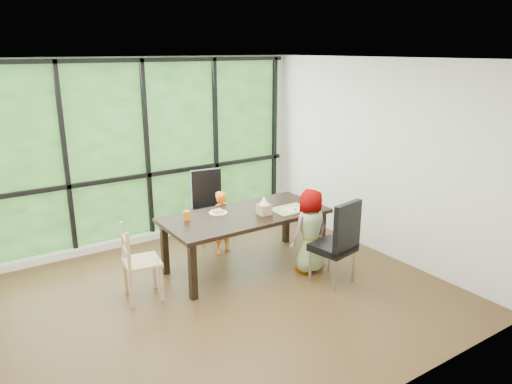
% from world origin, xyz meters
% --- Properties ---
extents(ground, '(5.00, 5.00, 0.00)m').
position_xyz_m(ground, '(0.00, 0.00, 0.00)').
color(ground, black).
rests_on(ground, ground).
extents(back_wall, '(5.00, 0.00, 5.00)m').
position_xyz_m(back_wall, '(0.00, 2.25, 1.35)').
color(back_wall, silver).
rests_on(back_wall, ground).
extents(foliage_backdrop, '(4.80, 0.02, 2.65)m').
position_xyz_m(foliage_backdrop, '(0.00, 2.23, 1.35)').
color(foliage_backdrop, '#1E511C').
rests_on(foliage_backdrop, back_wall).
extents(window_mullions, '(4.80, 0.06, 2.65)m').
position_xyz_m(window_mullions, '(0.00, 2.19, 1.35)').
color(window_mullions, black).
rests_on(window_mullions, back_wall).
extents(window_sill, '(4.80, 0.12, 0.10)m').
position_xyz_m(window_sill, '(0.00, 2.15, 0.05)').
color(window_sill, silver).
rests_on(window_sill, ground).
extents(dining_table, '(2.16, 1.03, 0.75)m').
position_xyz_m(dining_table, '(0.64, 0.52, 0.38)').
color(dining_table, black).
rests_on(dining_table, ground).
extents(chair_window_leather, '(0.53, 0.53, 1.08)m').
position_xyz_m(chair_window_leather, '(0.67, 1.53, 0.54)').
color(chair_window_leather, black).
rests_on(chair_window_leather, ground).
extents(chair_interior_leather, '(0.54, 0.54, 1.08)m').
position_xyz_m(chair_interior_leather, '(1.30, -0.44, 0.54)').
color(chair_interior_leather, black).
rests_on(chair_interior_leather, ground).
extents(chair_end_beech, '(0.46, 0.48, 0.90)m').
position_xyz_m(chair_end_beech, '(-0.80, 0.48, 0.45)').
color(chair_end_beech, '#A17857').
rests_on(chair_end_beech, ground).
extents(child_toddler, '(0.38, 0.31, 0.90)m').
position_xyz_m(child_toddler, '(0.64, 1.12, 0.45)').
color(child_toddler, orange).
rests_on(child_toddler, ground).
extents(child_older, '(0.54, 0.35, 1.11)m').
position_xyz_m(child_older, '(1.27, -0.04, 0.55)').
color(child_older, gray).
rests_on(child_older, ground).
extents(placemat, '(0.49, 0.36, 0.01)m').
position_xyz_m(placemat, '(1.22, 0.33, 0.75)').
color(placemat, tan).
rests_on(placemat, dining_table).
extents(plate_far, '(0.24, 0.24, 0.01)m').
position_xyz_m(plate_far, '(0.35, 0.72, 0.76)').
color(plate_far, white).
rests_on(plate_far, dining_table).
extents(plate_near, '(0.23, 0.23, 0.01)m').
position_xyz_m(plate_near, '(1.23, 0.28, 0.76)').
color(plate_near, white).
rests_on(plate_near, dining_table).
extents(orange_cup, '(0.08, 0.08, 0.12)m').
position_xyz_m(orange_cup, '(-0.11, 0.71, 0.81)').
color(orange_cup, orange).
rests_on(orange_cup, dining_table).
extents(green_cup, '(0.08, 0.08, 0.13)m').
position_xyz_m(green_cup, '(1.50, 0.25, 0.82)').
color(green_cup, '#57B937').
rests_on(green_cup, dining_table).
extents(white_mug, '(0.10, 0.10, 0.10)m').
position_xyz_m(white_mug, '(1.65, 0.57, 0.80)').
color(white_mug, white).
rests_on(white_mug, dining_table).
extents(tissue_box, '(0.15, 0.15, 0.13)m').
position_xyz_m(tissue_box, '(0.82, 0.36, 0.82)').
color(tissue_box, tan).
rests_on(tissue_box, dining_table).
extents(crepe_rolls_far, '(0.15, 0.12, 0.04)m').
position_xyz_m(crepe_rolls_far, '(0.35, 0.72, 0.78)').
color(crepe_rolls_far, tan).
rests_on(crepe_rolls_far, plate_far).
extents(crepe_rolls_near, '(0.05, 0.12, 0.04)m').
position_xyz_m(crepe_rolls_near, '(1.23, 0.28, 0.78)').
color(crepe_rolls_near, tan).
rests_on(crepe_rolls_near, plate_near).
extents(straw_white, '(0.01, 0.04, 0.20)m').
position_xyz_m(straw_white, '(-0.11, 0.71, 0.91)').
color(straw_white, white).
rests_on(straw_white, orange_cup).
extents(straw_pink, '(0.01, 0.04, 0.20)m').
position_xyz_m(straw_pink, '(1.50, 0.25, 0.92)').
color(straw_pink, pink).
rests_on(straw_pink, green_cup).
extents(tissue, '(0.12, 0.12, 0.11)m').
position_xyz_m(tissue, '(0.82, 0.36, 0.94)').
color(tissue, white).
rests_on(tissue, tissue_box).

